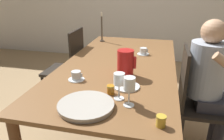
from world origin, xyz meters
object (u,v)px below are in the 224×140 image
Objects in this scene: person_seated at (210,78)px; wine_glass_water at (129,85)px; teacup_near_person at (76,76)px; candlestick_tall at (102,30)px; chair_person_side at (196,100)px; red_pitcher at (125,63)px; teacup_across at (143,52)px; bread_plate at (126,85)px; wine_glass_juice at (119,80)px; jam_jar_amber at (111,89)px; jam_jar_red at (161,121)px; chair_opposite at (69,67)px; serving_tray at (86,106)px.

wine_glass_water is (-0.58, -0.63, 0.17)m from person_seated.
person_seated reaches higher than teacup_near_person.
person_seated is 3.21× the size of candlestick_tall.
red_pitcher is at bearing -77.34° from chair_person_side.
chair_person_side is 2.58× the size of candlestick_tall.
bread_plate is at bearing -92.71° from teacup_across.
candlestick_tall reaches higher than wine_glass_juice.
bread_plate is 0.52× the size of candlestick_tall.
person_seated is 0.88m from wine_glass_water.
red_pitcher is at bearing 94.13° from wine_glass_juice.
teacup_near_person is 2.03× the size of jam_jar_amber.
jam_jar_red is at bearing -40.76° from jam_jar_amber.
candlestick_tall reaches higher than chair_opposite.
person_seated is 1.10m from teacup_near_person.
candlestick_tall is (-0.58, 0.45, 0.12)m from teacup_across.
jam_jar_red is (-0.29, -0.77, 0.27)m from chair_person_side.
person_seated is at bearing 30.88° from bread_plate.
teacup_near_person is at bearing -71.87° from person_seated.
chair_opposite is at bearing 128.60° from wine_glass_juice.
wine_glass_juice is at bearing -141.40° from chair_opposite.
teacup_across is at bearing 87.29° from bread_plate.
person_seated is at bearing 64.41° from jam_jar_red.
chair_opposite is at bearing 130.76° from jam_jar_red.
jam_jar_red is at bearing -40.75° from wine_glass_water.
red_pitcher is 0.40m from teacup_near_person.
serving_tray is 0.39m from bread_plate.
chair_person_side is at bearing 12.66° from red_pitcher.
jam_jar_amber is (-0.64, -0.47, 0.27)m from chair_person_side.
jam_jar_amber is at bearing -71.98° from candlestick_tall.
jam_jar_amber is at bearing 63.79° from serving_tray.
person_seated is 0.89m from jam_jar_amber.
teacup_across is (-0.02, 1.08, -0.11)m from wine_glass_water.
red_pitcher is 0.71m from jam_jar_red.
teacup_across is 0.83m from bread_plate.
teacup_across is 0.34× the size of candlestick_tall.
jam_jar_red is (0.26, -0.42, 0.01)m from bread_plate.
jam_jar_red is at bearing -10.72° from serving_tray.
wine_glass_water is (0.10, -0.46, 0.03)m from red_pitcher.
wine_glass_juice is 0.13m from jam_jar_amber.
wine_glass_juice is at bearing -47.07° from chair_person_side.
person_seated is at bearing -37.14° from candlestick_tall.
red_pitcher is at bearing 25.91° from teacup_near_person.
red_pitcher is 3.44× the size of jam_jar_amber.
chair_person_side is 0.86m from wine_glass_water.
wine_glass_water reaches higher than jam_jar_amber.
candlestick_tall is at bearing -130.43° from chair_person_side.
person_seated is 6.29× the size of wine_glass_water.
chair_person_side is at bearing 36.65° from jam_jar_amber.
teacup_near_person is at bearing -154.09° from red_pitcher.
serving_tray is at bearing -151.16° from chair_opposite.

